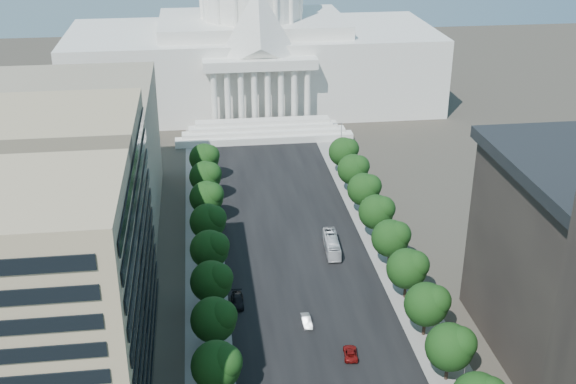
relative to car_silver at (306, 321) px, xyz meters
name	(u,v)px	position (x,y,z in m)	size (l,w,h in m)	color
road_asphalt	(289,230)	(1.69, 36.44, -0.72)	(30.00, 260.00, 0.01)	black
sidewalk_left	(204,235)	(-17.31, 36.44, -0.72)	(8.00, 260.00, 0.02)	gray
sidewalk_right	(373,225)	(20.69, 36.44, -0.72)	(8.00, 260.00, 0.02)	gray
capitol	(253,45)	(1.69, 131.33, 19.29)	(120.00, 56.00, 73.00)	white
office_block_left	(1,278)	(-46.31, -11.56, 19.28)	(40.00, 52.00, 40.00)	tan
office_block_left_far	(67,161)	(-46.31, 46.44, 14.28)	(38.00, 52.00, 30.00)	gray
tree_l_c	(218,365)	(-15.97, -17.75, 5.74)	(7.79, 7.60, 9.97)	#33261C
tree_l_d	(215,319)	(-15.97, -5.75, 5.74)	(7.79, 7.60, 9.97)	#33261C
tree_l_e	(213,281)	(-15.97, 6.25, 5.74)	(7.79, 7.60, 9.97)	#33261C
tree_l_f	(211,248)	(-15.97, 18.25, 5.74)	(7.79, 7.60, 9.97)	#33261C
tree_l_g	(209,221)	(-15.97, 30.25, 5.74)	(7.79, 7.60, 9.97)	#33261C
tree_l_h	(208,197)	(-15.97, 42.25, 5.74)	(7.79, 7.60, 9.97)	#33261C
tree_l_i	(207,176)	(-15.97, 54.25, 5.74)	(7.79, 7.60, 9.97)	#33261C
tree_l_j	(205,157)	(-15.97, 66.25, 5.74)	(7.79, 7.60, 9.97)	#33261C
tree_r_c	(452,346)	(20.03, -17.75, 5.74)	(7.79, 7.60, 9.97)	#33261C
tree_r_d	(429,303)	(20.03, -5.75, 5.74)	(7.79, 7.60, 9.97)	#33261C
tree_r_e	(409,268)	(20.03, 6.25, 5.74)	(7.79, 7.60, 9.97)	#33261C
tree_r_f	(392,237)	(20.03, 18.25, 5.74)	(7.79, 7.60, 9.97)	#33261C
tree_r_g	(378,211)	(20.03, 30.25, 5.74)	(7.79, 7.60, 9.97)	#33261C
tree_r_h	(365,188)	(20.03, 42.25, 5.74)	(7.79, 7.60, 9.97)	#33261C
tree_r_i	(354,169)	(20.03, 54.25, 5.74)	(7.79, 7.60, 9.97)	#33261C
tree_r_j	(345,151)	(20.03, 66.25, 5.74)	(7.79, 7.60, 9.97)	#33261C
streetlight_b	(463,352)	(21.59, -18.56, 5.11)	(2.61, 0.44, 9.00)	gray
streetlight_c	(417,269)	(21.59, 6.44, 5.11)	(2.61, 0.44, 9.00)	gray
streetlight_d	(383,211)	(21.59, 31.44, 5.11)	(2.61, 0.44, 9.00)	gray
streetlight_e	(359,167)	(21.59, 56.44, 5.11)	(2.61, 0.44, 9.00)	gray
streetlight_f	(339,133)	(21.59, 81.44, 5.11)	(2.61, 0.44, 9.00)	gray
car_silver	(306,321)	(0.00, 0.00, 0.00)	(1.52, 4.35, 1.43)	#ACB0B4
car_red	(350,353)	(5.86, -9.99, -0.06)	(2.19, 4.74, 1.32)	maroon
car_dark_b	(237,301)	(-11.70, 7.82, 0.11)	(2.31, 5.68, 1.65)	black
city_bus	(332,244)	(9.27, 25.67, 0.85)	(2.63, 11.23, 3.13)	white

